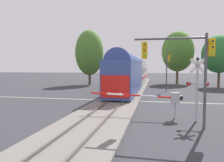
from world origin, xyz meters
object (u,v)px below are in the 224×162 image
(crossing_gate_near, at_px, (163,98))
(traffic_signal_near_right, at_px, (185,57))
(elm_centre_background, at_px, (178,51))
(oak_behind_train, at_px, (89,53))
(commuter_train, at_px, (134,71))
(traffic_signal_far_side, at_px, (168,66))
(maple_right_background, at_px, (220,54))
(crossing_signal_mast, at_px, (197,82))

(crossing_gate_near, distance_m, traffic_signal_near_right, 3.48)
(elm_centre_background, height_order, oak_behind_train, elm_centre_background)
(commuter_train, height_order, traffic_signal_near_right, commuter_train)
(elm_centre_background, bearing_deg, traffic_signal_far_side, -100.58)
(commuter_train, height_order, maple_right_background, maple_right_background)
(commuter_train, distance_m, maple_right_background, 15.42)
(traffic_signal_far_side, relative_size, maple_right_background, 0.61)
(traffic_signal_far_side, relative_size, oak_behind_train, 0.51)
(maple_right_background, distance_m, elm_centre_background, 9.11)
(commuter_train, distance_m, crossing_gate_near, 22.64)
(crossing_signal_mast, bearing_deg, maple_right_background, 71.91)
(traffic_signal_far_side, bearing_deg, maple_right_background, 44.35)
(oak_behind_train, bearing_deg, commuter_train, -19.22)
(maple_right_background, xyz_separation_m, oak_behind_train, (-23.98, 0.04, 0.59))
(traffic_signal_near_right, bearing_deg, elm_centre_background, 84.92)
(elm_centre_background, relative_size, oak_behind_train, 1.02)
(commuter_train, xyz_separation_m, elm_centre_background, (8.34, 9.52, 4.09))
(crossing_signal_mast, height_order, traffic_signal_near_right, traffic_signal_near_right)
(commuter_train, height_order, traffic_signal_far_side, traffic_signal_far_side)
(crossing_gate_near, height_order, traffic_signal_far_side, traffic_signal_far_side)
(traffic_signal_far_side, relative_size, elm_centre_background, 0.50)
(oak_behind_train, bearing_deg, crossing_signal_mast, -59.01)
(crossing_gate_near, bearing_deg, maple_right_background, 67.43)
(traffic_signal_near_right, height_order, elm_centre_background, elm_centre_background)
(crossing_signal_mast, xyz_separation_m, maple_right_background, (8.44, 25.84, 3.28))
(commuter_train, relative_size, elm_centre_background, 3.41)
(elm_centre_background, bearing_deg, commuter_train, -131.22)
(traffic_signal_far_side, bearing_deg, crossing_signal_mast, -86.93)
(elm_centre_background, bearing_deg, traffic_signal_near_right, -95.08)
(traffic_signal_far_side, distance_m, traffic_signal_near_right, 18.18)
(maple_right_background, bearing_deg, oak_behind_train, 179.90)
(commuter_train, relative_size, traffic_signal_near_right, 6.99)
(crossing_signal_mast, xyz_separation_m, elm_centre_background, (2.00, 32.20, 4.33))
(oak_behind_train, bearing_deg, traffic_signal_far_side, -32.04)
(traffic_signal_far_side, xyz_separation_m, traffic_signal_near_right, (-0.10, -18.18, 0.32))
(elm_centre_background, bearing_deg, crossing_gate_near, -97.36)
(commuter_train, bearing_deg, traffic_signal_near_right, -77.50)
(crossing_gate_near, xyz_separation_m, crossing_signal_mast, (2.10, -0.48, 1.14))
(maple_right_background, bearing_deg, traffic_signal_near_right, -109.06)
(traffic_signal_far_side, height_order, oak_behind_train, oak_behind_train)
(commuter_train, xyz_separation_m, traffic_signal_far_side, (5.45, -5.96, 0.98))
(traffic_signal_far_side, bearing_deg, traffic_signal_near_right, -90.31)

